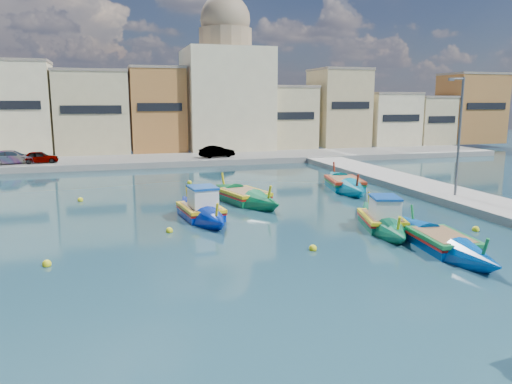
{
  "coord_description": "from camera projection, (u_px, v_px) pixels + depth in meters",
  "views": [
    {
      "loc": [
        -3.82,
        -21.0,
        6.64
      ],
      "look_at": [
        4.0,
        6.0,
        1.4
      ],
      "focal_mm": 35.0,
      "sensor_mm": 36.0,
      "label": 1
    }
  ],
  "objects": [
    {
      "name": "luzzu_cyan_mid",
      "position": [
        344.0,
        185.0,
        37.54
      ],
      "size": [
        4.08,
        9.77,
        2.81
      ],
      "color": "#007FA1",
      "rests_on": "ground"
    },
    {
      "name": "parked_cars",
      "position": [
        78.0,
        156.0,
        48.74
      ],
      "size": [
        23.99,
        2.32,
        1.3
      ],
      "color": "#4C1919",
      "rests_on": "north_quay"
    },
    {
      "name": "luzzu_turquoise_cabin",
      "position": [
        382.0,
        221.0,
        26.18
      ],
      "size": [
        4.06,
        8.6,
        2.71
      ],
      "color": "#0A6E47",
      "rests_on": "ground"
    },
    {
      "name": "north_townhouses",
      "position": [
        200.0,
        113.0,
        60.17
      ],
      "size": [
        83.2,
        7.87,
        10.19
      ],
      "color": "#C7B98A",
      "rests_on": "ground"
    },
    {
      "name": "quay_street_lamp",
      "position": [
        459.0,
        136.0,
        31.73
      ],
      "size": [
        1.18,
        0.16,
        8.0
      ],
      "color": "#595B60",
      "rests_on": "ground"
    },
    {
      "name": "luzzu_blue_south",
      "position": [
        443.0,
        244.0,
        22.37
      ],
      "size": [
        2.95,
        8.67,
        2.45
      ],
      "color": "#0048A7",
      "rests_on": "ground"
    },
    {
      "name": "north_quay",
      "position": [
        150.0,
        161.0,
        52.25
      ],
      "size": [
        80.0,
        8.0,
        0.6
      ],
      "primitive_type": "cube",
      "color": "gray",
      "rests_on": "ground"
    },
    {
      "name": "luzzu_blue_cabin",
      "position": [
        201.0,
        212.0,
        28.32
      ],
      "size": [
        2.91,
        8.25,
        2.86
      ],
      "color": "#0024AD",
      "rests_on": "ground"
    },
    {
      "name": "ground",
      "position": [
        207.0,
        251.0,
        22.09
      ],
      "size": [
        160.0,
        160.0,
        0.0
      ],
      "primitive_type": "plane",
      "color": "#112A35",
      "rests_on": "ground"
    },
    {
      "name": "luzzu_green",
      "position": [
        244.0,
        198.0,
        32.63
      ],
      "size": [
        4.29,
        8.82,
        2.69
      ],
      "color": "#0A703E",
      "rests_on": "ground"
    },
    {
      "name": "mooring_buoys",
      "position": [
        208.0,
        219.0,
        27.66
      ],
      "size": [
        20.82,
        19.76,
        0.36
      ],
      "color": "#F8F51A",
      "rests_on": "ground"
    },
    {
      "name": "church_block",
      "position": [
        226.0,
        85.0,
        61.05
      ],
      "size": [
        10.0,
        10.0,
        19.1
      ],
      "color": "beige",
      "rests_on": "ground"
    }
  ]
}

